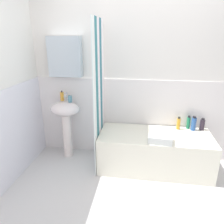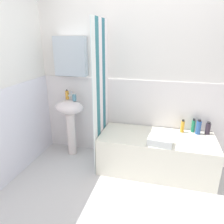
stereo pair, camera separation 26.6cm
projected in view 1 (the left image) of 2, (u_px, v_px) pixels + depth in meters
The scene contains 13 objects.
ground_plane at pixel (131, 214), 2.28m from camera, with size 4.80×5.60×0.04m, color silver.
wall_back_tiled at pixel (135, 83), 3.07m from camera, with size 3.60×0.18×2.40m.
sink at pixel (66, 117), 3.16m from camera, with size 0.44×0.34×0.88m.
faucet at pixel (66, 97), 3.14m from camera, with size 0.03×0.12×0.12m.
soap_dispenser at pixel (62, 96), 3.14m from camera, with size 0.05×0.05×0.15m.
toothbrush_cup at pixel (70, 99), 3.08m from camera, with size 0.06×0.06×0.10m, color teal.
bathtub at pixel (154, 151), 2.98m from camera, with size 1.52×0.65×0.52m, color white.
shower_curtain at pixel (99, 98), 2.84m from camera, with size 0.01×0.65×2.00m.
body_wash_bottle at pixel (202, 124), 3.01m from camera, with size 0.06×0.06×0.18m.
lotion_bottle at pixel (194, 124), 3.00m from camera, with size 0.07×0.07×0.21m.
conditioner_bottle at pixel (188, 123), 3.05m from camera, with size 0.05×0.05×0.20m.
shampoo_bottle at pixel (178, 123), 3.03m from camera, with size 0.05×0.05×0.19m.
towel_folded at pixel (160, 139), 2.67m from camera, with size 0.29×0.20×0.09m, color silver.
Camera 1 is at (0.06, -1.79, 1.78)m, focal length 34.02 mm.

